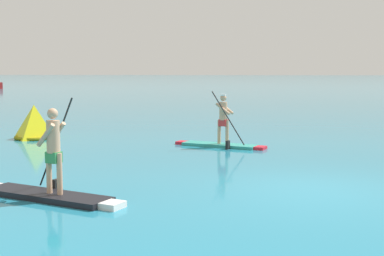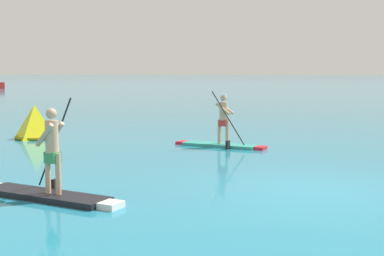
# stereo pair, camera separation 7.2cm
# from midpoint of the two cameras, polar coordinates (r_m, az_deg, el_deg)

# --- Properties ---
(ground) EXTENTS (440.00, 440.00, 0.00)m
(ground) POSITION_cam_midpoint_polar(r_m,az_deg,el_deg) (11.78, 12.74, -6.46)
(ground) COLOR teal
(paddleboarder_near_left) EXTENTS (3.50, 1.77, 2.02)m
(paddleboarder_near_left) POSITION_cam_midpoint_polar(r_m,az_deg,el_deg) (11.08, -15.25, -5.63)
(paddleboarder_near_left) COLOR black
(paddleboarder_near_left) RESTS_ON ground
(paddleboarder_mid_center) EXTENTS (3.11, 1.55, 1.91)m
(paddleboarder_mid_center) POSITION_cam_midpoint_polar(r_m,az_deg,el_deg) (17.79, 3.03, -0.78)
(paddleboarder_mid_center) COLOR teal
(paddleboarder_mid_center) RESTS_ON ground
(race_marker_buoy) EXTENTS (1.49, 1.49, 1.26)m
(race_marker_buoy) POSITION_cam_midpoint_polar(r_m,az_deg,el_deg) (20.70, -16.50, 0.46)
(race_marker_buoy) COLOR yellow
(race_marker_buoy) RESTS_ON ground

